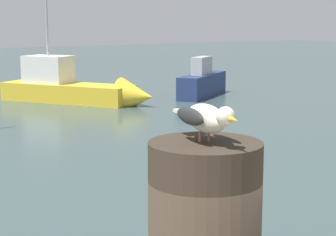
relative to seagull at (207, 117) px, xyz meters
name	(u,v)px	position (x,y,z in m)	size (l,w,h in m)	color
seagull	(207,117)	(0.00, 0.00, 0.00)	(0.17, 0.39, 0.14)	#C66B60
boat_yellow	(78,88)	(7.36, 18.41, -2.20)	(4.45, 5.80, 4.82)	yellow
boat_navy	(204,82)	(12.41, 17.58, -2.19)	(3.79, 3.01, 1.57)	navy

